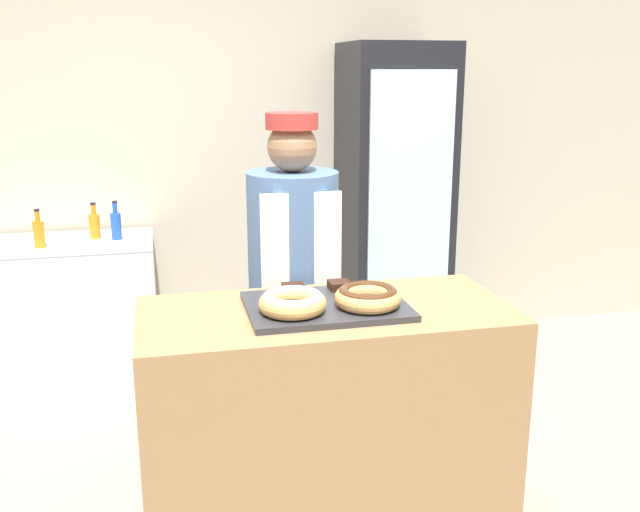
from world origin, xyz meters
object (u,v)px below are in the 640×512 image
object	(u,v)px
donut_light_glaze	(293,302)
baker_person	(294,290)
bottle_orange	(95,225)
bottle_orange_b	(39,233)
donut_chocolate_glaze	(368,296)
chest_freezer	(74,311)
beverage_fridge	(393,205)
serving_tray	(326,306)
brownie_back_right	(339,285)
bottle_blue	(116,225)
brownie_back_left	(294,288)

from	to	relation	value
donut_light_glaze	baker_person	xyz separation A→B (m)	(0.13, 0.64, -0.16)
bottle_orange	bottle_orange_b	distance (m)	0.33
donut_chocolate_glaze	chest_freezer	world-z (taller)	donut_chocolate_glaze
donut_light_glaze	bottle_orange_b	distance (m)	2.05
beverage_fridge	serving_tray	bearing A→B (deg)	-115.98
brownie_back_right	bottle_orange_b	size ratio (longest dim) A/B	0.38
donut_chocolate_glaze	baker_person	size ratio (longest dim) A/B	0.15
brownie_back_right	bottle_orange	bearing A→B (deg)	122.33
donut_chocolate_glaze	bottle_blue	distance (m)	2.08
baker_person	bottle_orange	size ratio (longest dim) A/B	7.72
baker_person	bottle_orange_b	distance (m)	1.65
donut_chocolate_glaze	brownie_back_right	size ratio (longest dim) A/B	2.97
brownie_back_left	bottle_orange	bearing A→B (deg)	117.58
serving_tray	bottle_blue	xyz separation A→B (m)	(-0.83, 1.76, -0.02)
donut_light_glaze	beverage_fridge	size ratio (longest dim) A/B	0.12
donut_chocolate_glaze	bottle_orange	xyz separation A→B (m)	(-1.10, 1.89, -0.08)
baker_person	beverage_fridge	world-z (taller)	beverage_fridge
brownie_back_right	brownie_back_left	bearing A→B (deg)	180.00
serving_tray	chest_freezer	xyz separation A→B (m)	(-1.11, 1.77, -0.54)
baker_person	bottle_blue	size ratio (longest dim) A/B	7.23
brownie_back_right	serving_tray	bearing A→B (deg)	-120.12
serving_tray	donut_chocolate_glaze	size ratio (longest dim) A/B	2.42
donut_chocolate_glaze	brownie_back_left	size ratio (longest dim) A/B	2.97
bottle_orange	baker_person	bearing A→B (deg)	-52.92
donut_chocolate_glaze	chest_freezer	bearing A→B (deg)	124.15
brownie_back_right	donut_light_glaze	bearing A→B (deg)	-135.37
donut_light_glaze	bottle_orange	size ratio (longest dim) A/B	1.15
donut_light_glaze	baker_person	bearing A→B (deg)	78.78
bottle_blue	donut_chocolate_glaze	bearing A→B (deg)	-62.03
chest_freezer	bottle_blue	bearing A→B (deg)	-2.37
beverage_fridge	bottle_orange	xyz separation A→B (m)	(-1.82, 0.05, -0.05)
donut_light_glaze	donut_chocolate_glaze	size ratio (longest dim) A/B	1.00
bottle_orange_b	serving_tray	bearing A→B (deg)	-53.16
donut_light_glaze	brownie_back_right	bearing A→B (deg)	44.63
brownie_back_left	chest_freezer	world-z (taller)	brownie_back_left
chest_freezer	serving_tray	bearing A→B (deg)	-57.94
beverage_fridge	chest_freezer	world-z (taller)	beverage_fridge
brownie_back_left	bottle_blue	world-z (taller)	bottle_blue
beverage_fridge	chest_freezer	xyz separation A→B (m)	(-1.97, 0.01, -0.56)
beverage_fridge	chest_freezer	size ratio (longest dim) A/B	2.07
brownie_back_left	bottle_blue	distance (m)	1.77
beverage_fridge	bottle_orange	size ratio (longest dim) A/B	9.28
donut_chocolate_glaze	beverage_fridge	bearing A→B (deg)	68.58
donut_light_glaze	baker_person	world-z (taller)	baker_person
serving_tray	brownie_back_right	xyz separation A→B (m)	(0.09, 0.16, 0.03)
donut_light_glaze	donut_chocolate_glaze	distance (m)	0.28
brownie_back_left	beverage_fridge	size ratio (longest dim) A/B	0.04
brownie_back_right	bottle_blue	size ratio (longest dim) A/B	0.36
serving_tray	donut_light_glaze	bearing A→B (deg)	-153.19
brownie_back_left	brownie_back_right	distance (m)	0.18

